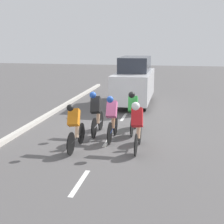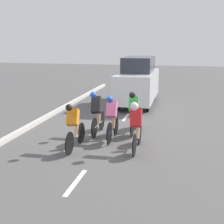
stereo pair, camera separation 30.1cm
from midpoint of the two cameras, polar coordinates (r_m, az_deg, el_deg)
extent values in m
plane|color=#565454|center=(11.03, -0.56, -3.84)|extent=(60.00, 60.00, 0.00)
cube|color=white|center=(7.40, -7.10, -12.71)|extent=(0.12, 1.40, 0.01)
cube|color=white|center=(10.27, -1.50, -5.13)|extent=(0.12, 1.40, 0.01)
cube|color=white|center=(13.29, 1.54, -0.89)|extent=(0.12, 1.40, 0.01)
cube|color=beige|center=(11.36, -17.48, -3.59)|extent=(0.20, 23.73, 0.14)
cylinder|color=black|center=(9.82, 4.25, -4.07)|extent=(0.03, 0.65, 0.65)
cylinder|color=black|center=(8.83, 3.40, -6.04)|extent=(0.03, 0.65, 0.65)
cylinder|color=black|center=(9.32, 3.85, -5.00)|extent=(0.04, 1.05, 0.04)
cylinder|color=black|center=(9.43, 4.01, -3.45)|extent=(0.04, 0.04, 0.42)
cylinder|color=yellow|center=(9.34, 3.90, -4.32)|extent=(0.07, 0.07, 0.16)
cylinder|color=#DBAD84|center=(9.34, 3.93, -3.80)|extent=(0.12, 0.23, 0.36)
cube|color=red|center=(9.04, 3.68, -1.00)|extent=(0.37, 0.48, 0.59)
sphere|color=white|center=(8.74, 3.36, 1.07)|extent=(0.24, 0.24, 0.24)
cylinder|color=black|center=(11.32, -2.82, -1.60)|extent=(0.03, 0.69, 0.69)
cylinder|color=black|center=(10.41, -4.13, -2.94)|extent=(0.03, 0.69, 0.69)
cylinder|color=#B7B7BC|center=(10.86, -3.45, -2.24)|extent=(0.04, 0.98, 0.04)
cylinder|color=#B7B7BC|center=(10.97, -3.24, -0.95)|extent=(0.04, 0.04, 0.42)
cylinder|color=white|center=(10.88, -3.39, -1.67)|extent=(0.07, 0.07, 0.16)
cylinder|color=#DBAD84|center=(10.88, -3.36, -1.23)|extent=(0.12, 0.23, 0.36)
cube|color=black|center=(10.61, -3.82, 1.29)|extent=(0.39, 0.49, 0.62)
sphere|color=blue|center=(10.34, -4.35, 3.12)|extent=(0.22, 0.22, 0.22)
cylinder|color=black|center=(11.50, 3.60, -1.34)|extent=(0.03, 0.70, 0.70)
cylinder|color=black|center=(10.52, 2.85, -2.71)|extent=(0.03, 0.70, 0.70)
cylinder|color=black|center=(11.01, 3.24, -1.99)|extent=(0.04, 1.02, 0.04)
cylinder|color=black|center=(11.13, 3.39, -0.71)|extent=(0.04, 0.04, 0.42)
cylinder|color=green|center=(11.04, 3.28, -1.43)|extent=(0.07, 0.07, 0.16)
cylinder|color=#DBAD84|center=(11.04, 3.31, -0.99)|extent=(0.12, 0.23, 0.36)
cube|color=green|center=(10.76, 3.08, 1.42)|extent=(0.37, 0.47, 0.59)
sphere|color=black|center=(10.48, 2.80, 3.16)|extent=(0.22, 0.22, 0.22)
cylinder|color=black|center=(10.70, -0.17, -2.42)|extent=(0.03, 0.70, 0.70)
cylinder|color=black|center=(9.77, -1.32, -3.93)|extent=(0.03, 0.70, 0.70)
cylinder|color=navy|center=(10.23, -0.72, -3.14)|extent=(0.04, 0.98, 0.04)
cylinder|color=navy|center=(10.34, -0.52, -1.76)|extent=(0.04, 0.04, 0.42)
cylinder|color=#1999D8|center=(10.25, -0.66, -2.53)|extent=(0.07, 0.07, 0.16)
cylinder|color=tan|center=(10.25, -0.64, -2.06)|extent=(0.12, 0.23, 0.36)
cube|color=pink|center=(9.97, -0.91, 0.49)|extent=(0.34, 0.47, 0.56)
sphere|color=blue|center=(9.69, -1.26, 2.30)|extent=(0.21, 0.21, 0.21)
cylinder|color=black|center=(9.90, -6.49, -3.90)|extent=(0.03, 0.67, 0.67)
cylinder|color=black|center=(8.97, -8.49, -5.77)|extent=(0.03, 0.67, 0.67)
cylinder|color=black|center=(9.43, -7.44, -4.79)|extent=(0.04, 1.03, 0.04)
cylinder|color=black|center=(9.54, -7.14, -3.27)|extent=(0.04, 0.04, 0.42)
cylinder|color=green|center=(9.45, -7.36, -4.12)|extent=(0.07, 0.07, 0.16)
cylinder|color=beige|center=(9.45, -7.33, -3.61)|extent=(0.12, 0.23, 0.36)
cube|color=orange|center=(9.17, -7.94, -1.01)|extent=(0.38, 0.45, 0.55)
sphere|color=black|center=(8.90, -8.65, 0.76)|extent=(0.20, 0.20, 0.20)
cylinder|color=black|center=(14.35, 5.41, 1.41)|extent=(0.14, 0.64, 0.64)
cylinder|color=black|center=(14.55, 0.07, 1.62)|extent=(0.14, 0.64, 0.64)
cylinder|color=black|center=(17.07, 6.38, 3.25)|extent=(0.14, 0.64, 0.64)
cylinder|color=black|center=(17.23, 1.87, 3.42)|extent=(0.14, 0.64, 0.64)
cube|color=silver|center=(15.67, 3.51, 4.90)|extent=(1.70, 4.47, 1.33)
cube|color=#2D333D|center=(15.78, 3.68, 8.72)|extent=(1.39, 2.46, 0.73)
camera|label=1|loc=(0.15, -90.86, -0.20)|focal=50.00mm
camera|label=2|loc=(0.15, 89.14, 0.20)|focal=50.00mm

